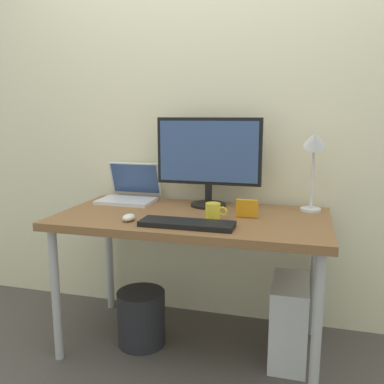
{
  "coord_description": "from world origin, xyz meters",
  "views": [
    {
      "loc": [
        0.54,
        -1.98,
        1.24
      ],
      "look_at": [
        0.0,
        0.0,
        0.85
      ],
      "focal_mm": 38.45,
      "sensor_mm": 36.0,
      "label": 1
    }
  ],
  "objects_px": {
    "wastebasket": "(141,318)",
    "coffee_mug": "(213,211)",
    "desk_lamp": "(314,152)",
    "mouse": "(129,217)",
    "computer_tower": "(289,320)",
    "keyboard": "(187,224)",
    "photo_frame": "(247,208)",
    "monitor": "(209,156)",
    "desk": "(192,227)",
    "laptop": "(130,191)"
  },
  "relations": [
    {
      "from": "monitor",
      "to": "desk_lamp",
      "type": "relative_size",
      "value": 1.31
    },
    {
      "from": "mouse",
      "to": "laptop",
      "type": "bearing_deg",
      "value": 112.75
    },
    {
      "from": "keyboard",
      "to": "computer_tower",
      "type": "bearing_deg",
      "value": 26.11
    },
    {
      "from": "desk",
      "to": "wastebasket",
      "type": "distance_m",
      "value": 0.59
    },
    {
      "from": "keyboard",
      "to": "mouse",
      "type": "distance_m",
      "value": 0.3
    },
    {
      "from": "monitor",
      "to": "desk_lamp",
      "type": "distance_m",
      "value": 0.56
    },
    {
      "from": "desk_lamp",
      "to": "computer_tower",
      "type": "height_order",
      "value": "desk_lamp"
    },
    {
      "from": "desk",
      "to": "coffee_mug",
      "type": "height_order",
      "value": "coffee_mug"
    },
    {
      "from": "photo_frame",
      "to": "computer_tower",
      "type": "xyz_separation_m",
      "value": [
        0.23,
        0.0,
        -0.57
      ]
    },
    {
      "from": "keyboard",
      "to": "computer_tower",
      "type": "distance_m",
      "value": 0.75
    },
    {
      "from": "mouse",
      "to": "wastebasket",
      "type": "distance_m",
      "value": 0.62
    },
    {
      "from": "desk_lamp",
      "to": "wastebasket",
      "type": "relative_size",
      "value": 1.49
    },
    {
      "from": "computer_tower",
      "to": "desk",
      "type": "bearing_deg",
      "value": -178.28
    },
    {
      "from": "desk",
      "to": "computer_tower",
      "type": "relative_size",
      "value": 3.29
    },
    {
      "from": "monitor",
      "to": "wastebasket",
      "type": "height_order",
      "value": "monitor"
    },
    {
      "from": "mouse",
      "to": "wastebasket",
      "type": "relative_size",
      "value": 0.3
    },
    {
      "from": "computer_tower",
      "to": "mouse",
      "type": "bearing_deg",
      "value": -164.61
    },
    {
      "from": "wastebasket",
      "to": "coffee_mug",
      "type": "bearing_deg",
      "value": -3.01
    },
    {
      "from": "desk",
      "to": "keyboard",
      "type": "bearing_deg",
      "value": -80.75
    },
    {
      "from": "desk",
      "to": "coffee_mug",
      "type": "xyz_separation_m",
      "value": [
        0.13,
        -0.07,
        0.11
      ]
    },
    {
      "from": "laptop",
      "to": "photo_frame",
      "type": "xyz_separation_m",
      "value": [
        0.73,
        -0.23,
        -0.01
      ]
    },
    {
      "from": "keyboard",
      "to": "photo_frame",
      "type": "bearing_deg",
      "value": 43.5
    },
    {
      "from": "keyboard",
      "to": "coffee_mug",
      "type": "height_order",
      "value": "coffee_mug"
    },
    {
      "from": "coffee_mug",
      "to": "computer_tower",
      "type": "distance_m",
      "value": 0.69
    },
    {
      "from": "computer_tower",
      "to": "wastebasket",
      "type": "distance_m",
      "value": 0.79
    },
    {
      "from": "mouse",
      "to": "coffee_mug",
      "type": "bearing_deg",
      "value": 17.84
    },
    {
      "from": "computer_tower",
      "to": "keyboard",
      "type": "bearing_deg",
      "value": -153.89
    },
    {
      "from": "photo_frame",
      "to": "computer_tower",
      "type": "relative_size",
      "value": 0.26
    },
    {
      "from": "keyboard",
      "to": "photo_frame",
      "type": "distance_m",
      "value": 0.34
    },
    {
      "from": "mouse",
      "to": "wastebasket",
      "type": "xyz_separation_m",
      "value": [
        -0.01,
        0.15,
        -0.6
      ]
    },
    {
      "from": "desk_lamp",
      "to": "coffee_mug",
      "type": "bearing_deg",
      "value": -147.25
    },
    {
      "from": "coffee_mug",
      "to": "wastebasket",
      "type": "xyz_separation_m",
      "value": [
        -0.4,
        0.02,
        -0.63
      ]
    },
    {
      "from": "monitor",
      "to": "wastebasket",
      "type": "relative_size",
      "value": 1.96
    },
    {
      "from": "monitor",
      "to": "mouse",
      "type": "xyz_separation_m",
      "value": [
        -0.3,
        -0.42,
        -0.26
      ]
    },
    {
      "from": "keyboard",
      "to": "computer_tower",
      "type": "xyz_separation_m",
      "value": [
        0.48,
        0.23,
        -0.54
      ]
    },
    {
      "from": "mouse",
      "to": "monitor",
      "type": "bearing_deg",
      "value": 54.85
    },
    {
      "from": "desk_lamp",
      "to": "mouse",
      "type": "bearing_deg",
      "value": -153.63
    },
    {
      "from": "desk",
      "to": "coffee_mug",
      "type": "relative_size",
      "value": 12.67
    },
    {
      "from": "mouse",
      "to": "computer_tower",
      "type": "distance_m",
      "value": 0.97
    },
    {
      "from": "monitor",
      "to": "computer_tower",
      "type": "bearing_deg",
      "value": -23.73
    },
    {
      "from": "desk",
      "to": "laptop",
      "type": "height_order",
      "value": "laptop"
    },
    {
      "from": "desk_lamp",
      "to": "mouse",
      "type": "distance_m",
      "value": 1.0
    },
    {
      "from": "monitor",
      "to": "wastebasket",
      "type": "distance_m",
      "value": 0.96
    },
    {
      "from": "laptop",
      "to": "monitor",
      "type": "bearing_deg",
      "value": -2.49
    },
    {
      "from": "keyboard",
      "to": "coffee_mug",
      "type": "relative_size",
      "value": 4.03
    },
    {
      "from": "computer_tower",
      "to": "wastebasket",
      "type": "xyz_separation_m",
      "value": [
        -0.78,
        -0.07,
        -0.06
      ]
    },
    {
      "from": "computer_tower",
      "to": "monitor",
      "type": "bearing_deg",
      "value": 156.27
    },
    {
      "from": "laptop",
      "to": "keyboard",
      "type": "xyz_separation_m",
      "value": [
        0.49,
        -0.46,
        -0.04
      ]
    },
    {
      "from": "monitor",
      "to": "keyboard",
      "type": "distance_m",
      "value": 0.52
    },
    {
      "from": "coffee_mug",
      "to": "photo_frame",
      "type": "bearing_deg",
      "value": 29.63
    }
  ]
}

